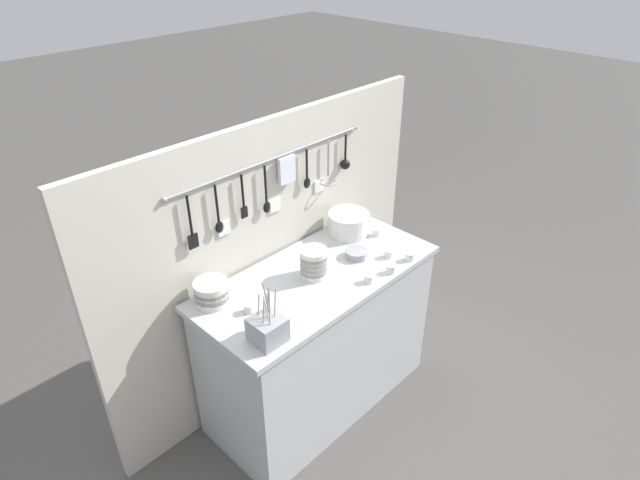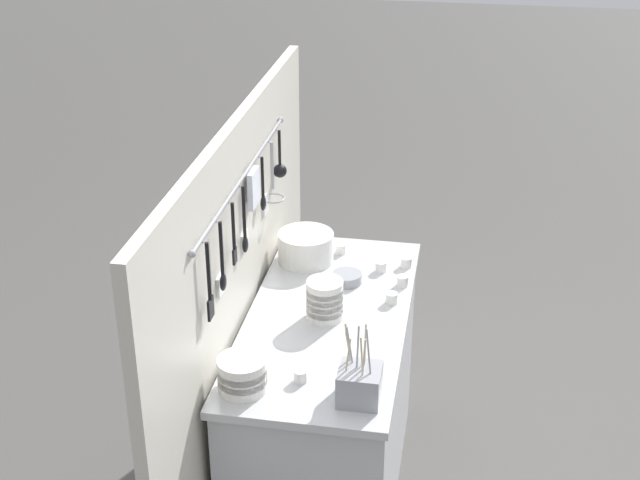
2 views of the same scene
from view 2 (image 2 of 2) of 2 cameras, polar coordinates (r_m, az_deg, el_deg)
The scene contains 13 objects.
counter at distance 3.55m, azimuth 0.47°, elevation -10.82°, with size 1.29×0.59×0.87m.
back_wall at distance 3.40m, azimuth -5.01°, elevation -5.24°, with size 2.09×0.11×1.60m.
bowl_stack_short_front at distance 2.90m, azimuth -5.00°, elevation -8.56°, with size 0.16×0.16×0.11m.
bowl_stack_nested_right at distance 3.25m, azimuth 0.30°, elevation -3.84°, with size 0.14×0.14×0.15m.
plate_stack at distance 3.65m, azimuth -0.91°, elevation -0.46°, with size 0.23×0.23×0.12m.
steel_mixing_bowl at distance 3.51m, azimuth 1.74°, elevation -2.45°, with size 0.12×0.12×0.04m.
cutlery_caddy at distance 2.84m, azimuth 2.54°, elevation -9.18°, with size 0.13×0.13×0.26m.
cup_front_right at distance 3.59m, azimuth 3.92°, elevation -1.71°, with size 0.05×0.05×0.04m.
cup_back_right at distance 3.64m, azimuth 5.53°, elevation -1.43°, with size 0.05×0.05×0.04m.
cup_edge_near at distance 3.38m, azimuth 4.61°, elevation -3.73°, with size 0.05×0.05×0.04m.
cup_by_caddy at distance 3.73m, azimuth 1.31°, elevation -0.56°, with size 0.05×0.05×0.04m.
cup_mid_row at distance 3.50m, azimuth 5.30°, elevation -2.63°, with size 0.05×0.05×0.04m.
cup_back_left at distance 2.94m, azimuth -1.26°, elevation -8.69°, with size 0.05×0.05×0.04m.
Camera 2 is at (-2.78, -0.46, 2.59)m, focal length 50.00 mm.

